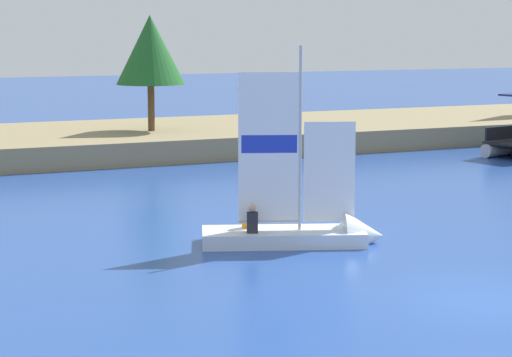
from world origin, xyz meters
name	(u,v)px	position (x,y,z in m)	size (l,w,h in m)	color
ground_plane	(489,301)	(0.00, 0.00, 0.00)	(200.00, 200.00, 0.00)	#234793
shore_bank	(120,141)	(0.00, 27.25, 0.51)	(80.00, 10.59, 1.01)	#897A56
shoreline_tree_centre	(150,50)	(1.16, 26.18, 4.66)	(3.12, 3.12, 5.21)	brown
sailboat	(316,230)	(-0.76, 6.31, 0.36)	(4.98, 3.02, 5.66)	silver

